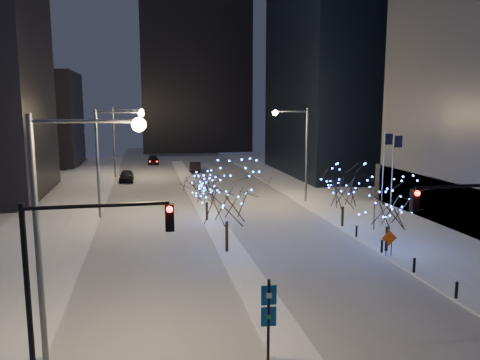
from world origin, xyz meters
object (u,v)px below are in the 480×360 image
object	(u,v)px
street_lamp_w_near	(64,204)
holiday_tree_median_near	(227,195)
holiday_tree_plaza_far	(344,188)
car_mid	(195,167)
holiday_tree_plaza_near	(388,204)
street_lamp_w_mid	(109,148)
car_near	(126,176)
holiday_tree_median_far	(207,188)
street_lamp_east	(299,143)
street_lamp_w_far	(121,132)
traffic_signal_west	(73,263)
wayfinding_sign	(269,312)
car_far	(153,160)
construction_sign	(389,240)

from	to	relation	value
street_lamp_w_near	holiday_tree_median_near	distance (m)	15.30
holiday_tree_median_near	holiday_tree_plaza_far	size ratio (longest dim) A/B	1.16
car_mid	holiday_tree_plaza_near	world-z (taller)	holiday_tree_plaza_near
street_lamp_w_mid	car_near	bearing A→B (deg)	88.30
holiday_tree_median_far	street_lamp_east	bearing A→B (deg)	30.32
car_near	holiday_tree_median_far	xyz separation A→B (m)	(7.81, -24.44, 2.23)
street_lamp_w_far	car_near	distance (m)	6.86
traffic_signal_west	holiday_tree_median_far	xyz separation A→B (m)	(7.94, 23.82, -1.74)
street_lamp_w_mid	holiday_tree_median_near	size ratio (longest dim) A/B	1.58
holiday_tree_median_near	wayfinding_sign	size ratio (longest dim) A/B	1.80
traffic_signal_west	car_far	distance (m)	67.32
street_lamp_w_near	car_mid	world-z (taller)	street_lamp_w_near
street_lamp_w_mid	traffic_signal_west	size ratio (longest dim) A/B	1.43
street_lamp_east	wayfinding_sign	world-z (taller)	street_lamp_east
car_near	wayfinding_sign	xyz separation A→B (m)	(7.14, -48.04, 1.36)
holiday_tree_median_far	car_far	bearing A→B (deg)	95.03
holiday_tree_plaza_near	wayfinding_sign	world-z (taller)	holiday_tree_plaza_near
holiday_tree_median_far	holiday_tree_plaza_far	size ratio (longest dim) A/B	0.80
holiday_tree_plaza_near	holiday_tree_median_near	bearing A→B (deg)	168.88
car_mid	car_far	world-z (taller)	car_mid
holiday_tree_median_far	car_mid	bearing A→B (deg)	85.57
street_lamp_east	traffic_signal_west	world-z (taller)	street_lamp_east
traffic_signal_west	street_lamp_w_mid	bearing A→B (deg)	91.06
holiday_tree_plaza_far	construction_sign	size ratio (longest dim) A/B	3.07
street_lamp_w_near	street_lamp_east	bearing A→B (deg)	55.81
street_lamp_w_near	street_lamp_w_far	world-z (taller)	same
street_lamp_w_near	wayfinding_sign	world-z (taller)	street_lamp_w_near
street_lamp_w_mid	holiday_tree_median_near	xyz separation A→B (m)	(8.59, -12.55, -2.30)
street_lamp_w_mid	street_lamp_w_far	world-z (taller)	same
holiday_tree_median_far	construction_sign	world-z (taller)	holiday_tree_median_far
traffic_signal_west	street_lamp_w_near	bearing A→B (deg)	103.96
traffic_signal_west	wayfinding_sign	distance (m)	7.73
car_near	street_lamp_w_far	bearing A→B (deg)	100.39
holiday_tree_median_near	holiday_tree_median_far	xyz separation A→B (m)	(-0.15, 9.36, -1.18)
street_lamp_w_mid	holiday_tree_plaza_near	size ratio (longest dim) A/B	1.89
street_lamp_w_mid	construction_sign	xyz separation A→B (m)	(19.24, -15.75, -5.28)
holiday_tree_median_far	holiday_tree_plaza_far	xyz separation A→B (m)	(11.00, -4.47, 0.44)
holiday_tree_plaza_far	construction_sign	world-z (taller)	holiday_tree_plaza_far
street_lamp_w_near	holiday_tree_plaza_near	distance (m)	22.37
street_lamp_w_near	wayfinding_sign	size ratio (longest dim) A/B	2.85
wayfinding_sign	car_mid	bearing A→B (deg)	89.62
street_lamp_w_far	traffic_signal_west	distance (m)	52.04
street_lamp_w_far	holiday_tree_median_far	size ratio (longest dim) A/B	2.28
street_lamp_w_mid	car_far	size ratio (longest dim) A/B	2.12
street_lamp_w_mid	car_far	xyz separation A→B (m)	(4.63, 40.07, -5.82)
street_lamp_east	holiday_tree_median_near	size ratio (longest dim) A/B	1.58
car_mid	car_far	size ratio (longest dim) A/B	1.00
car_near	wayfinding_sign	size ratio (longest dim) A/B	1.32
street_lamp_w_mid	street_lamp_east	size ratio (longest dim) A/B	1.00
street_lamp_east	construction_sign	distance (m)	19.47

